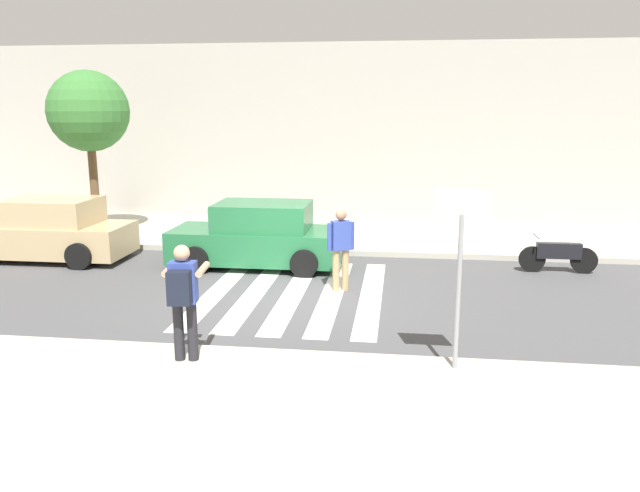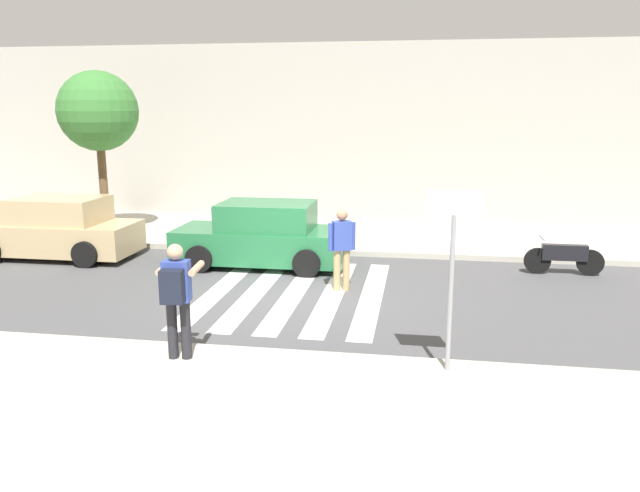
# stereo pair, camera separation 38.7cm
# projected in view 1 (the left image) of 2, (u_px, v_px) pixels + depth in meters

# --- Properties ---
(ground_plane) EXTENTS (120.00, 120.00, 0.00)m
(ground_plane) POSITION_uv_depth(u_px,v_px,m) (292.00, 296.00, 12.73)
(ground_plane) COLOR #4C4C4F
(sidewalk_near) EXTENTS (60.00, 6.00, 0.14)m
(sidewalk_near) POSITION_uv_depth(u_px,v_px,m) (193.00, 458.00, 6.71)
(sidewalk_near) COLOR #B2AD9E
(sidewalk_near) RESTS_ON ground
(sidewalk_far) EXTENTS (60.00, 4.80, 0.14)m
(sidewalk_far) POSITION_uv_depth(u_px,v_px,m) (327.00, 234.00, 18.52)
(sidewalk_far) COLOR #B2AD9E
(sidewalk_far) RESTS_ON ground
(building_facade_far) EXTENTS (56.00, 4.00, 5.79)m
(building_facade_far) POSITION_uv_depth(u_px,v_px,m) (342.00, 132.00, 22.17)
(building_facade_far) COLOR #ADA89E
(building_facade_far) RESTS_ON ground
(crosswalk_stripe_0) EXTENTS (0.44, 5.20, 0.01)m
(crosswalk_stripe_0) POSITION_uv_depth(u_px,v_px,m) (219.00, 290.00, 13.12)
(crosswalk_stripe_0) COLOR silver
(crosswalk_stripe_0) RESTS_ON ground
(crosswalk_stripe_1) EXTENTS (0.44, 5.20, 0.01)m
(crosswalk_stripe_1) POSITION_uv_depth(u_px,v_px,m) (256.00, 291.00, 13.02)
(crosswalk_stripe_1) COLOR silver
(crosswalk_stripe_1) RESTS_ON ground
(crosswalk_stripe_2) EXTENTS (0.44, 5.20, 0.01)m
(crosswalk_stripe_2) POSITION_uv_depth(u_px,v_px,m) (294.00, 293.00, 12.92)
(crosswalk_stripe_2) COLOR silver
(crosswalk_stripe_2) RESTS_ON ground
(crosswalk_stripe_3) EXTENTS (0.44, 5.20, 0.01)m
(crosswalk_stripe_3) POSITION_uv_depth(u_px,v_px,m) (332.00, 294.00, 12.82)
(crosswalk_stripe_3) COLOR silver
(crosswalk_stripe_3) RESTS_ON ground
(crosswalk_stripe_4) EXTENTS (0.44, 5.20, 0.01)m
(crosswalk_stripe_4) POSITION_uv_depth(u_px,v_px,m) (371.00, 295.00, 12.72)
(crosswalk_stripe_4) COLOR silver
(crosswalk_stripe_4) RESTS_ON ground
(stop_sign) EXTENTS (0.76, 0.08, 2.55)m
(stop_sign) POSITION_uv_depth(u_px,v_px,m) (461.00, 240.00, 8.48)
(stop_sign) COLOR gray
(stop_sign) RESTS_ON sidewalk_near
(photographer_with_backpack) EXTENTS (0.64, 0.88, 1.72)m
(photographer_with_backpack) POSITION_uv_depth(u_px,v_px,m) (183.00, 293.00, 8.90)
(photographer_with_backpack) COLOR #232328
(photographer_with_backpack) RESTS_ON sidewalk_near
(pedestrian_crossing) EXTENTS (0.54, 0.37, 1.72)m
(pedestrian_crossing) POSITION_uv_depth(u_px,v_px,m) (341.00, 245.00, 12.89)
(pedestrian_crossing) COLOR tan
(pedestrian_crossing) RESTS_ON ground
(parked_car_tan) EXTENTS (4.10, 1.92, 1.55)m
(parked_car_tan) POSITION_uv_depth(u_px,v_px,m) (49.00, 231.00, 15.63)
(parked_car_tan) COLOR tan
(parked_car_tan) RESTS_ON ground
(parked_car_green) EXTENTS (4.10, 1.92, 1.55)m
(parked_car_green) POSITION_uv_depth(u_px,v_px,m) (259.00, 237.00, 14.95)
(parked_car_green) COLOR #236B3D
(parked_car_green) RESTS_ON ground
(motorcycle) EXTENTS (1.76, 0.60, 0.87)m
(motorcycle) POSITION_uv_depth(u_px,v_px,m) (558.00, 255.00, 14.43)
(motorcycle) COLOR black
(motorcycle) RESTS_ON ground
(street_tree_west) EXTENTS (2.25, 2.25, 4.64)m
(street_tree_west) POSITION_uv_depth(u_px,v_px,m) (89.00, 112.00, 17.41)
(street_tree_west) COLOR brown
(street_tree_west) RESTS_ON sidewalk_far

